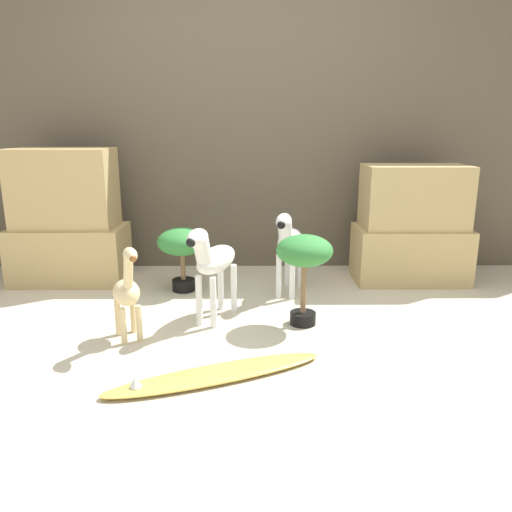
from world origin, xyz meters
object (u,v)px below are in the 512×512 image
zebra_left (213,260)px  surfboard (215,374)px  potted_palm_front (304,257)px  potted_palm_back (182,245)px  zebra_right (289,241)px  giraffe_figurine (127,291)px

zebra_left → surfboard: zebra_left is taller
potted_palm_front → surfboard: (-0.50, -0.68, -0.41)m
zebra_left → potted_palm_back: 0.65m
zebra_right → giraffe_figurine: (-0.97, -0.80, -0.10)m
zebra_left → surfboard: 0.84m
zebra_right → potted_palm_back: 0.78m
zebra_right → zebra_left: (-0.50, -0.51, 0.00)m
giraffe_figurine → potted_palm_front: bearing=12.6°
potted_palm_front → potted_palm_back: size_ratio=1.19×
zebra_left → potted_palm_front: size_ratio=1.11×
potted_palm_back → surfboard: 1.42m
potted_palm_back → giraffe_figurine: bearing=-102.2°
zebra_right → zebra_left: size_ratio=1.00×
giraffe_figurine → potted_palm_front: 1.05m
zebra_right → surfboard: (-0.44, -1.25, -0.38)m
zebra_right → potted_palm_front: size_ratio=1.11×
zebra_right → potted_palm_back: (-0.78, 0.08, -0.05)m
giraffe_figurine → surfboard: size_ratio=0.52×
zebra_right → giraffe_figurine: zebra_right is taller
zebra_left → surfboard: size_ratio=0.57×
zebra_right → zebra_left: same height
zebra_left → giraffe_figurine: bearing=-148.0°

